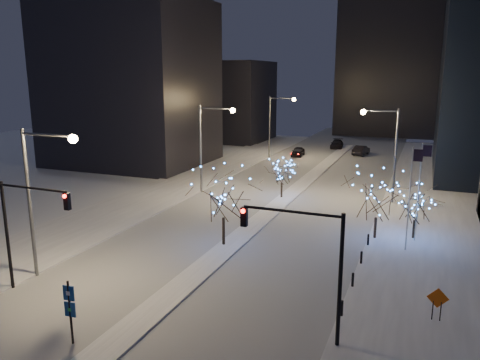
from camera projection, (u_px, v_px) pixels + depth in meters
The scene contains 25 objects.
ground at pixel (147, 317), 26.30m from camera, with size 160.00×160.00×0.00m, color silver.
road at pixel (302, 185), 58.00m from camera, with size 20.00×130.00×0.02m, color #A1A6AF.
median at pixel (291, 193), 53.46m from camera, with size 2.00×80.00×0.15m, color white.
east_sidewalk at pixel (433, 238), 38.96m from camera, with size 10.00×90.00×0.15m, color white.
west_sidewalk at pixel (138, 203), 49.48m from camera, with size 8.00×90.00×0.15m, color white.
filler_west_near at pixel (131, 84), 70.05m from camera, with size 22.00×18.00×24.00m, color black.
filler_west_far at pixel (224, 101), 97.37m from camera, with size 18.00×16.00×16.00m, color black.
horizon_block at pixel (397, 39), 102.83m from camera, with size 24.00×14.00×42.00m, color black.
street_lamp_w_near at pixel (40, 184), 29.93m from camera, with size 4.40×0.56×10.00m.
street_lamp_w_mid at pixel (209, 137), 52.57m from camera, with size 4.40×0.56×10.00m.
street_lamp_w_far at pixel (276, 118), 75.21m from camera, with size 4.40×0.56×10.00m.
street_lamp_east at pixel (387, 143), 48.40m from camera, with size 3.90×0.56×10.00m.
traffic_signal_west at pixel (24, 220), 28.31m from camera, with size 5.26×0.43×7.00m.
traffic_signal_east at pixel (309, 254), 22.92m from camera, with size 5.26×0.43×7.00m.
flagpoles at pixel (416, 188), 36.02m from camera, with size 1.35×2.60×8.00m.
bollards at pixel (357, 268), 31.53m from camera, with size 0.16×12.16×0.90m.
car_near at pixel (298, 152), 78.28m from camera, with size 1.80×4.48×1.52m, color black.
car_mid at pixel (361, 150), 79.40m from camera, with size 1.72×4.93×1.62m, color black.
car_far at pixel (337, 144), 86.78m from camera, with size 2.16×5.31×1.54m, color black.
holiday_tree_median_near at pixel (223, 195), 36.33m from camera, with size 6.60×6.60×6.34m.
holiday_tree_median_far at pixel (282, 172), 50.94m from camera, with size 3.45×3.45×4.23m.
holiday_tree_plaza_near at pixel (377, 197), 37.98m from camera, with size 5.22×5.22×5.55m.
holiday_tree_plaza_far at pixel (416, 204), 38.03m from camera, with size 4.05×4.05×4.59m.
wayfinding_sign at pixel (70, 306), 23.25m from camera, with size 0.61×0.12×3.43m.
construction_sign at pixel (438, 301), 25.45m from camera, with size 1.15×0.07×1.90m.
Camera 1 is at (13.80, -20.29, 13.32)m, focal length 35.00 mm.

